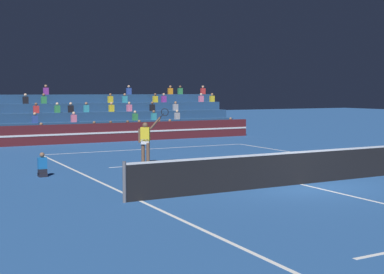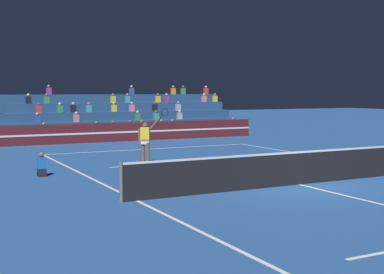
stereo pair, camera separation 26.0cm
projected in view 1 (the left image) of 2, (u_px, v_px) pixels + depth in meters
ground_plane at (301, 184)px, 16.96m from camera, size 120.00×120.00×0.00m
court_lines at (301, 184)px, 16.95m from camera, size 11.10×23.90×0.01m
tennis_net at (301, 167)px, 16.91m from camera, size 12.00×0.10×1.10m
sponsor_banner_wall at (118, 132)px, 31.50m from camera, size 18.00×0.26×1.10m
bleacher_stand at (97, 121)px, 34.80m from camera, size 18.38×4.75×3.38m
ball_kid_courtside at (42, 167)px, 18.46m from camera, size 0.30×0.36×0.84m
tennis_player at (146, 141)px, 21.33m from camera, size 1.08×0.84×2.34m
tennis_ball at (341, 165)px, 21.20m from camera, size 0.07×0.07×0.07m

